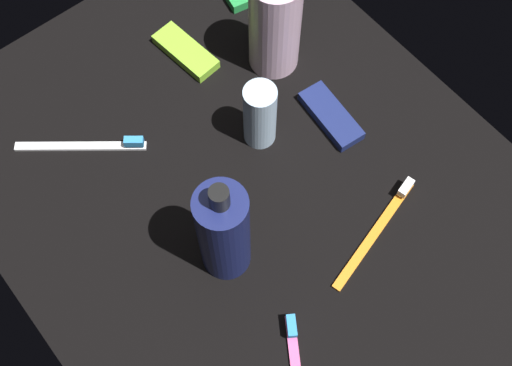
{
  "coord_description": "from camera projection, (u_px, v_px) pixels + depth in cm",
  "views": [
    {
      "loc": [
        27.68,
        -22.64,
        79.25
      ],
      "look_at": [
        0.0,
        0.0,
        3.0
      ],
      "focal_mm": 45.92,
      "sensor_mm": 36.0,
      "label": 1
    }
  ],
  "objects": [
    {
      "name": "ground_plane",
      "position": [
        256.0,
        194.0,
        0.87
      ],
      "size": [
        84.0,
        64.0,
        1.2
      ],
      "primitive_type": "cube",
      "color": "black"
    },
    {
      "name": "lotion_bottle",
      "position": [
        224.0,
        232.0,
        0.75
      ],
      "size": [
        6.14,
        6.14,
        19.94
      ],
      "color": "navy",
      "rests_on": "ground_plane"
    },
    {
      "name": "bodywash_bottle",
      "position": [
        275.0,
        23.0,
        0.89
      ],
      "size": [
        7.19,
        7.19,
        18.32
      ],
      "color": "silver",
      "rests_on": "ground_plane"
    },
    {
      "name": "deodorant_stick",
      "position": [
        260.0,
        115.0,
        0.86
      ],
      "size": [
        4.4,
        4.4,
        10.85
      ],
      "primitive_type": "cylinder",
      "color": "silver",
      "rests_on": "ground_plane"
    },
    {
      "name": "toothbrush_orange",
      "position": [
        379.0,
        227.0,
        0.84
      ],
      "size": [
        5.66,
        17.73,
        2.1
      ],
      "color": "orange",
      "rests_on": "ground_plane"
    },
    {
      "name": "toothbrush_white",
      "position": [
        88.0,
        145.0,
        0.89
      ],
      "size": [
        12.25,
        14.75,
        2.1
      ],
      "color": "white",
      "rests_on": "ground_plane"
    },
    {
      "name": "snack_bar_navy",
      "position": [
        331.0,
        116.0,
        0.91
      ],
      "size": [
        10.75,
        5.02,
        1.5
      ],
      "primitive_type": "cube",
      "rotation": [
        0.0,
        0.0,
        -0.1
      ],
      "color": "navy",
      "rests_on": "ground_plane"
    },
    {
      "name": "snack_bar_lime",
      "position": [
        186.0,
        52.0,
        0.96
      ],
      "size": [
        10.77,
        5.08,
        1.5
      ],
      "primitive_type": "cube",
      "rotation": [
        0.0,
        0.0,
        0.11
      ],
      "color": "#8CD133",
      "rests_on": "ground_plane"
    }
  ]
}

